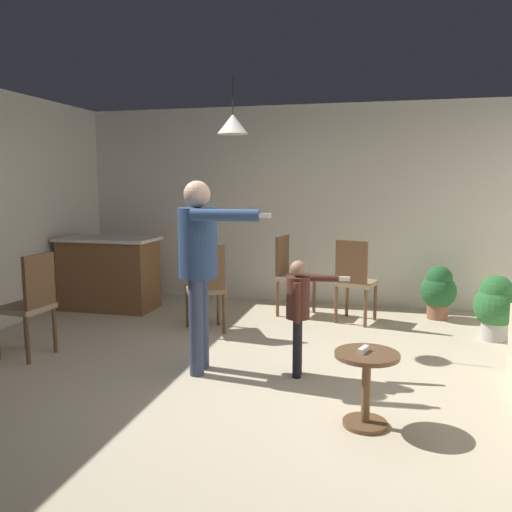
{
  "coord_description": "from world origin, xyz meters",
  "views": [
    {
      "loc": [
        1.05,
        -3.99,
        1.66
      ],
      "look_at": [
        -0.07,
        0.57,
        1.0
      ],
      "focal_mm": 36.73,
      "sensor_mm": 36.0,
      "label": 1
    }
  ],
  "objects_px": {
    "potted_plant_by_wall": "(438,290)",
    "spare_remote_on_table": "(363,350)",
    "person_child": "(299,305)",
    "dining_chair_near_wall": "(354,278)",
    "person_adult": "(200,255)",
    "dining_chair_centre_back": "(31,301)",
    "dining_chair_by_counter": "(291,272)",
    "dining_chair_spare": "(206,284)",
    "side_table_by_couch": "(366,380)",
    "kitchen_counter": "(109,273)",
    "potted_plant_corner": "(496,304)"
  },
  "relations": [
    {
      "from": "person_adult",
      "to": "dining_chair_by_counter",
      "type": "distance_m",
      "value": 2.3
    },
    {
      "from": "dining_chair_by_counter",
      "to": "dining_chair_spare",
      "type": "bearing_deg",
      "value": -26.26
    },
    {
      "from": "person_adult",
      "to": "dining_chair_centre_back",
      "type": "distance_m",
      "value": 1.77
    },
    {
      "from": "dining_chair_spare",
      "to": "dining_chair_centre_back",
      "type": "bearing_deg",
      "value": -166.62
    },
    {
      "from": "person_child",
      "to": "dining_chair_near_wall",
      "type": "bearing_deg",
      "value": 164.02
    },
    {
      "from": "person_adult",
      "to": "dining_chair_near_wall",
      "type": "height_order",
      "value": "person_adult"
    },
    {
      "from": "kitchen_counter",
      "to": "dining_chair_near_wall",
      "type": "distance_m",
      "value": 3.18
    },
    {
      "from": "side_table_by_couch",
      "to": "person_adult",
      "type": "height_order",
      "value": "person_adult"
    },
    {
      "from": "dining_chair_centre_back",
      "to": "spare_remote_on_table",
      "type": "relative_size",
      "value": 7.69
    },
    {
      "from": "person_adult",
      "to": "potted_plant_by_wall",
      "type": "relative_size",
      "value": 2.55
    },
    {
      "from": "person_adult",
      "to": "potted_plant_corner",
      "type": "distance_m",
      "value": 3.23
    },
    {
      "from": "person_child",
      "to": "spare_remote_on_table",
      "type": "distance_m",
      "value": 1.01
    },
    {
      "from": "side_table_by_couch",
      "to": "dining_chair_centre_back",
      "type": "height_order",
      "value": "dining_chair_centre_back"
    },
    {
      "from": "dining_chair_spare",
      "to": "potted_plant_by_wall",
      "type": "height_order",
      "value": "dining_chair_spare"
    },
    {
      "from": "person_adult",
      "to": "dining_chair_by_counter",
      "type": "relative_size",
      "value": 1.68
    },
    {
      "from": "side_table_by_couch",
      "to": "potted_plant_by_wall",
      "type": "bearing_deg",
      "value": 76.41
    },
    {
      "from": "person_adult",
      "to": "dining_chair_near_wall",
      "type": "distance_m",
      "value": 2.36
    },
    {
      "from": "side_table_by_couch",
      "to": "dining_chair_by_counter",
      "type": "bearing_deg",
      "value": 109.53
    },
    {
      "from": "dining_chair_near_wall",
      "to": "spare_remote_on_table",
      "type": "relative_size",
      "value": 7.69
    },
    {
      "from": "dining_chair_near_wall",
      "to": "dining_chair_spare",
      "type": "distance_m",
      "value": 1.76
    },
    {
      "from": "person_adult",
      "to": "person_child",
      "type": "relative_size",
      "value": 1.66
    },
    {
      "from": "dining_chair_near_wall",
      "to": "person_adult",
      "type": "bearing_deg",
      "value": -105.1
    },
    {
      "from": "side_table_by_couch",
      "to": "dining_chair_near_wall",
      "type": "height_order",
      "value": "dining_chair_near_wall"
    },
    {
      "from": "side_table_by_couch",
      "to": "dining_chair_spare",
      "type": "relative_size",
      "value": 0.52
    },
    {
      "from": "dining_chair_by_counter",
      "to": "dining_chair_near_wall",
      "type": "relative_size",
      "value": 1.0
    },
    {
      "from": "side_table_by_couch",
      "to": "person_child",
      "type": "height_order",
      "value": "person_child"
    },
    {
      "from": "dining_chair_spare",
      "to": "spare_remote_on_table",
      "type": "bearing_deg",
      "value": -74.9
    },
    {
      "from": "potted_plant_corner",
      "to": "potted_plant_by_wall",
      "type": "height_order",
      "value": "potted_plant_corner"
    },
    {
      "from": "side_table_by_couch",
      "to": "dining_chair_centre_back",
      "type": "bearing_deg",
      "value": 167.27
    },
    {
      "from": "dining_chair_by_counter",
      "to": "dining_chair_centre_back",
      "type": "distance_m",
      "value": 3.06
    },
    {
      "from": "dining_chair_spare",
      "to": "kitchen_counter",
      "type": "bearing_deg",
      "value": 126.87
    },
    {
      "from": "dining_chair_by_counter",
      "to": "dining_chair_spare",
      "type": "distance_m",
      "value": 1.29
    },
    {
      "from": "person_adult",
      "to": "dining_chair_centre_back",
      "type": "relative_size",
      "value": 1.68
    },
    {
      "from": "potted_plant_by_wall",
      "to": "spare_remote_on_table",
      "type": "bearing_deg",
      "value": -104.04
    },
    {
      "from": "dining_chair_by_counter",
      "to": "potted_plant_by_wall",
      "type": "distance_m",
      "value": 1.82
    },
    {
      "from": "kitchen_counter",
      "to": "spare_remote_on_table",
      "type": "height_order",
      "value": "kitchen_counter"
    },
    {
      "from": "kitchen_counter",
      "to": "side_table_by_couch",
      "type": "height_order",
      "value": "kitchen_counter"
    },
    {
      "from": "dining_chair_by_counter",
      "to": "dining_chair_spare",
      "type": "relative_size",
      "value": 1.0
    },
    {
      "from": "dining_chair_near_wall",
      "to": "potted_plant_corner",
      "type": "distance_m",
      "value": 1.54
    },
    {
      "from": "person_child",
      "to": "potted_plant_by_wall",
      "type": "distance_m",
      "value": 2.69
    },
    {
      "from": "dining_chair_by_counter",
      "to": "spare_remote_on_table",
      "type": "bearing_deg",
      "value": 29.43
    },
    {
      "from": "person_child",
      "to": "dining_chair_near_wall",
      "type": "xyz_separation_m",
      "value": [
        0.36,
        1.85,
        -0.08
      ]
    },
    {
      "from": "side_table_by_couch",
      "to": "spare_remote_on_table",
      "type": "xyz_separation_m",
      "value": [
        -0.03,
        0.0,
        0.21
      ]
    },
    {
      "from": "kitchen_counter",
      "to": "spare_remote_on_table",
      "type": "distance_m",
      "value": 4.3
    },
    {
      "from": "person_adult",
      "to": "dining_chair_spare",
      "type": "relative_size",
      "value": 1.68
    },
    {
      "from": "dining_chair_near_wall",
      "to": "spare_remote_on_table",
      "type": "xyz_separation_m",
      "value": [
        0.21,
        -2.68,
        -0.01
      ]
    },
    {
      "from": "person_adult",
      "to": "dining_chair_spare",
      "type": "distance_m",
      "value": 1.33
    },
    {
      "from": "kitchen_counter",
      "to": "dining_chair_near_wall",
      "type": "bearing_deg",
      "value": 0.55
    },
    {
      "from": "dining_chair_by_counter",
      "to": "dining_chair_centre_back",
      "type": "xyz_separation_m",
      "value": [
        -2.11,
        -2.22,
        0.0
      ]
    },
    {
      "from": "dining_chair_near_wall",
      "to": "spare_remote_on_table",
      "type": "distance_m",
      "value": 2.69
    }
  ]
}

